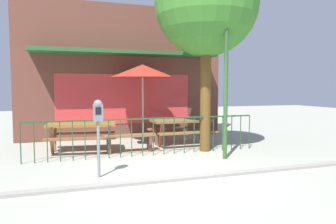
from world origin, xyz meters
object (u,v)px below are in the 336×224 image
Objects in this scene: picnic_table_right at (181,125)px; street_tree at (206,5)px; street_lamp at (226,46)px; parking_meter_near at (98,118)px; patio_bench at (130,139)px; picnic_table_left at (82,129)px; patio_umbrella at (143,71)px.

street_tree reaches higher than picnic_table_right.
picnic_table_right is at bearing 99.05° from street_lamp.
parking_meter_near reaches higher than picnic_table_right.
picnic_table_right is 1.29× the size of patio_bench.
picnic_table_left is 4.73m from street_tree.
parking_meter_near is (0.17, -2.68, 0.55)m from picnic_table_left.
street_tree is at bearing -52.75° from patio_umbrella.
patio_umbrella is at bearing 146.83° from picnic_table_right.
street_tree reaches higher than street_lamp.
picnic_table_left is 4.38m from street_lamp.
street_lamp is at bearing -80.95° from picnic_table_right.
picnic_table_left and picnic_table_right have the same top height.
parking_meter_near is at bearing -134.69° from picnic_table_right.
patio_bench is at bearing -160.88° from picnic_table_right.
picnic_table_left is at bearing 163.42° from street_tree.
parking_meter_near is (-2.76, -2.79, 0.55)m from picnic_table_right.
patio_umbrella reaches higher than parking_meter_near.
patio_bench is 2.57m from parking_meter_near.
patio_bench is 0.26× the size of street_tree.
street_tree is 1.60m from street_lamp.
street_lamp is at bearing 12.24° from parking_meter_near.
street_lamp reaches higher than picnic_table_right.
parking_meter_near is at bearing -115.48° from patio_bench.
picnic_table_left is 1.34m from patio_bench.
street_tree reaches higher than patio_umbrella.
patio_umbrella is 3.15m from street_lamp.
patio_umbrella is 0.46× the size of street_tree.
picnic_table_left is 2.93m from picnic_table_right.
patio_umbrella reaches higher than picnic_table_left.
street_lamp is (3.10, 0.67, 1.56)m from parking_meter_near.
street_tree is (2.01, -0.47, 3.58)m from patio_bench.
street_lamp is (2.05, -1.53, 2.37)m from patio_bench.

